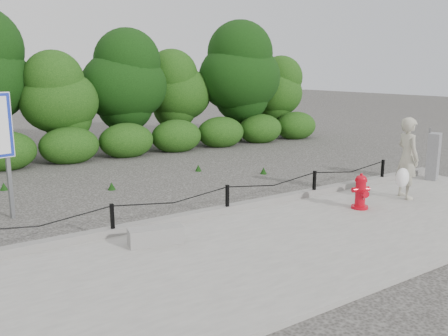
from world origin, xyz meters
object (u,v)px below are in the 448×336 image
Objects in this scene: concrete_block at (156,236)px; fire_hydrant at (361,192)px; utility_cabinet at (433,156)px; pedestrian at (407,159)px.

fire_hydrant is at bearing -6.61° from concrete_block.
utility_cabinet is at bearing 1.72° from concrete_block.
fire_hydrant is 0.83× the size of concrete_block.
pedestrian is at bearing -4.92° from concrete_block.
concrete_block is at bearing -169.62° from fire_hydrant.
fire_hydrant is 0.41× the size of pedestrian.
utility_cabinet is at bearing -49.29° from pedestrian.
fire_hydrant is 4.63m from concrete_block.
fire_hydrant is at bearing 168.16° from utility_cabinet.
utility_cabinet reaches higher than concrete_block.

